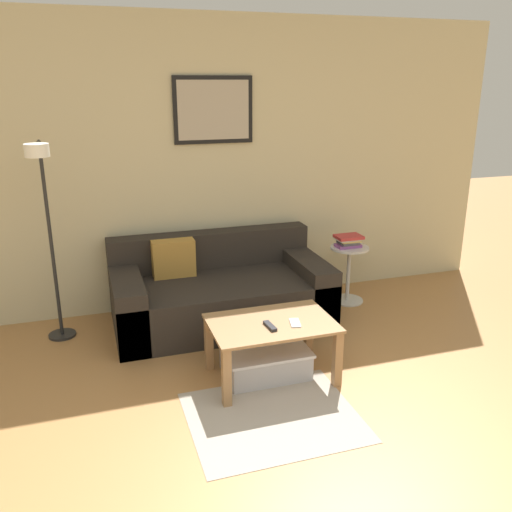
# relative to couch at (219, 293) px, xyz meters

# --- Properties ---
(wall_back) EXTENTS (5.60, 0.09, 2.55)m
(wall_back) POSITION_rel_couch_xyz_m (0.06, 0.50, 1.02)
(wall_back) COLOR #C6BC93
(wall_back) RESTS_ON ground_plane
(area_rug) EXTENTS (1.05, 0.87, 0.01)m
(area_rug) POSITION_rel_couch_xyz_m (-0.04, -1.50, -0.25)
(area_rug) COLOR #A39989
(area_rug) RESTS_ON ground_plane
(couch) EXTENTS (1.81, 0.94, 0.72)m
(couch) POSITION_rel_couch_xyz_m (0.00, 0.00, 0.00)
(couch) COLOR #28231E
(couch) RESTS_ON ground_plane
(coffee_table) EXTENTS (0.85, 0.57, 0.43)m
(coffee_table) POSITION_rel_couch_xyz_m (0.11, -1.04, 0.09)
(coffee_table) COLOR #997047
(coffee_table) RESTS_ON ground_plane
(storage_bin) EXTENTS (0.60, 0.42, 0.20)m
(storage_bin) POSITION_rel_couch_xyz_m (0.08, -0.99, -0.15)
(storage_bin) COLOR #B2B2B7
(storage_bin) RESTS_ON ground_plane
(floor_lamp) EXTENTS (0.22, 0.50, 1.59)m
(floor_lamp) POSITION_rel_couch_xyz_m (-1.31, -0.07, 0.80)
(floor_lamp) COLOR black
(floor_lamp) RESTS_ON ground_plane
(side_table) EXTENTS (0.36, 0.36, 0.54)m
(side_table) POSITION_rel_couch_xyz_m (1.26, 0.05, 0.07)
(side_table) COLOR silver
(side_table) RESTS_ON ground_plane
(book_stack) EXTENTS (0.24, 0.19, 0.11)m
(book_stack) POSITION_rel_couch_xyz_m (1.25, 0.06, 0.34)
(book_stack) COLOR #8C4C93
(book_stack) RESTS_ON side_table
(remote_control) EXTENTS (0.05, 0.15, 0.02)m
(remote_control) POSITION_rel_couch_xyz_m (0.07, -1.12, 0.18)
(remote_control) COLOR #232328
(remote_control) RESTS_ON coffee_table
(cell_phone) EXTENTS (0.10, 0.15, 0.01)m
(cell_phone) POSITION_rel_couch_xyz_m (0.26, -1.11, 0.17)
(cell_phone) COLOR silver
(cell_phone) RESTS_ON coffee_table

